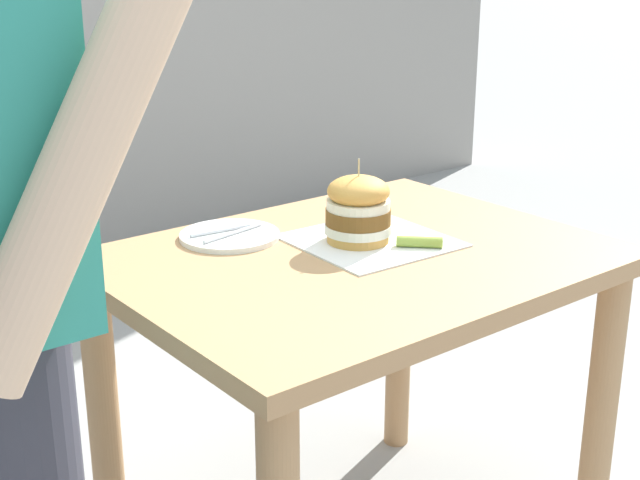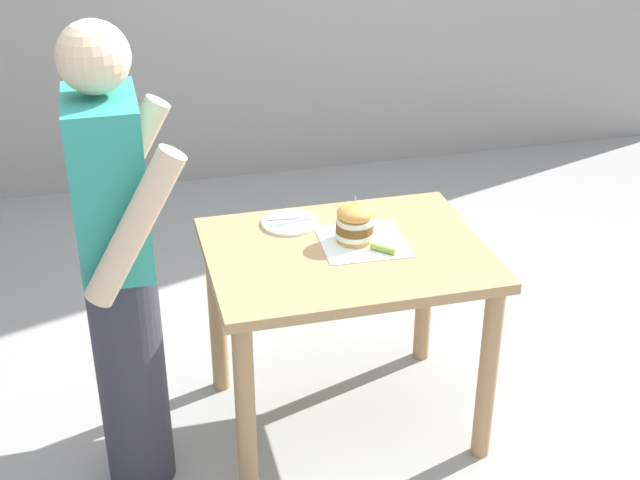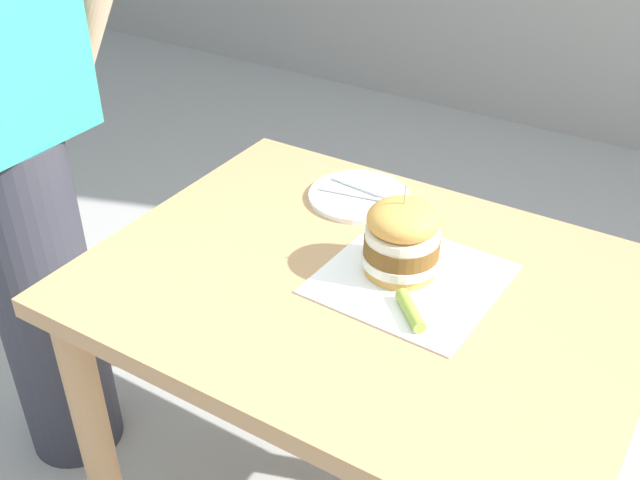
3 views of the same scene
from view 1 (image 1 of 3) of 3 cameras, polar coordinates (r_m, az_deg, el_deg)
name	(u,v)px [view 1 (image 1 of 3)]	position (r m, az deg, el deg)	size (l,w,h in m)	color
patio_table	(356,315)	(1.91, 2.35, -4.84)	(0.78, 1.01, 0.77)	tan
serving_paper	(371,241)	(1.94, 3.28, -0.05)	(0.31, 0.31, 0.00)	white
sandwich	(358,209)	(1.90, 2.46, 2.00)	(0.14, 0.14, 0.18)	gold
pickle_spear	(419,242)	(1.89, 6.39, -0.11)	(0.02, 0.02, 0.10)	#8EA83D
side_plate_with_forks	(230,236)	(1.96, -5.80, 0.29)	(0.22, 0.22, 0.02)	white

